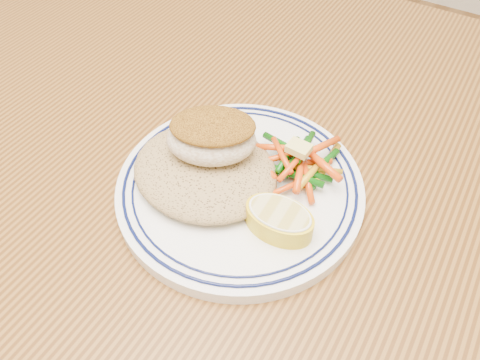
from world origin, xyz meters
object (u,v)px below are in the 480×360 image
Objects in this scene: rice_pilaf at (205,168)px; lemon_wedge at (279,219)px; fish_fillet at (212,136)px; vegetable_pile at (300,163)px; plate at (240,187)px; dining_table at (285,242)px.

rice_pilaf is 0.10m from lemon_wedge.
rice_pilaf is at bearing 169.16° from lemon_wedge.
fish_fillet is 0.09m from vegetable_pile.
plate is 0.07m from vegetable_pile.
plate is 2.31× the size of fish_fillet.
dining_table is 13.87× the size of fish_fillet.
vegetable_pile is at bearing 45.84° from plate.
dining_table is 22.39× the size of lemon_wedge.
dining_table is 0.18m from fish_fillet.
fish_fillet is at bearing -152.66° from vegetable_pile.
dining_table is 0.15m from rice_pilaf.
rice_pilaf is 0.03m from fish_fillet.
dining_table is at bearing 18.99° from fish_fillet.
rice_pilaf is at bearing -144.11° from vegetable_pile.
dining_table is 6.00× the size of plate.
rice_pilaf is at bearing -151.27° from dining_table.
vegetable_pile is at bearing 91.69° from dining_table.
rice_pilaf is at bearing -161.75° from plate.
vegetable_pile is at bearing 101.76° from lemon_wedge.
vegetable_pile is at bearing 27.34° from fish_fillet.
rice_pilaf is 0.10m from vegetable_pile.
fish_fillet is 0.10m from lemon_wedge.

